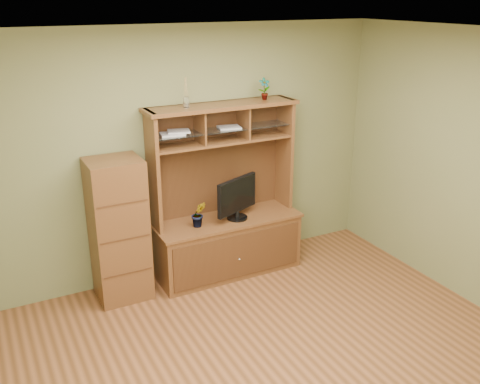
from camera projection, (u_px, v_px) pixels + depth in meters
room at (287, 220)px, 4.08m from camera, size 4.54×4.04×2.74m
media_hutch at (226, 228)px, 5.95m from camera, size 1.66×0.61×1.90m
monitor at (237, 198)px, 5.79m from camera, size 0.56×0.27×0.47m
orchid_plant at (199, 214)px, 5.63m from camera, size 0.18×0.16×0.28m
top_plant at (264, 89)px, 5.71m from camera, size 0.13×0.10×0.23m
reed_diffuser at (186, 96)px, 5.32m from camera, size 0.06×0.06×0.30m
magazines at (193, 131)px, 5.48m from camera, size 0.90×0.23×0.04m
side_cabinet at (119, 230)px, 5.37m from camera, size 0.53×0.48×1.48m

